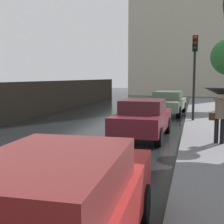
{
  "coord_description": "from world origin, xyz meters",
  "views": [
    {
      "loc": [
        4.38,
        -2.02,
        2.28
      ],
      "look_at": [
        1.81,
        7.58,
        1.13
      ],
      "focal_mm": 49.12,
      "sensor_mm": 36.0,
      "label": 1
    }
  ],
  "objects_px": {
    "car_green_near_kerb": "(168,102)",
    "pedestrian_with_umbrella_far": "(221,98)",
    "car_red_mid_road": "(60,210)",
    "traffic_light": "(195,62)",
    "car_maroon_far_ahead": "(143,118)"
  },
  "relations": [
    {
      "from": "traffic_light",
      "to": "car_red_mid_road",
      "type": "bearing_deg",
      "value": -96.52
    },
    {
      "from": "car_green_near_kerb",
      "to": "car_red_mid_road",
      "type": "distance_m",
      "value": 15.89
    },
    {
      "from": "car_green_near_kerb",
      "to": "traffic_light",
      "type": "bearing_deg",
      "value": -62.85
    },
    {
      "from": "car_maroon_far_ahead",
      "to": "pedestrian_with_umbrella_far",
      "type": "xyz_separation_m",
      "value": [
        2.65,
        -0.99,
        0.87
      ]
    },
    {
      "from": "car_red_mid_road",
      "to": "traffic_light",
      "type": "relative_size",
      "value": 1.03
    },
    {
      "from": "car_maroon_far_ahead",
      "to": "traffic_light",
      "type": "bearing_deg",
      "value": 68.5
    },
    {
      "from": "car_green_near_kerb",
      "to": "pedestrian_with_umbrella_far",
      "type": "bearing_deg",
      "value": -71.35
    },
    {
      "from": "car_red_mid_road",
      "to": "pedestrian_with_umbrella_far",
      "type": "relative_size",
      "value": 2.37
    },
    {
      "from": "pedestrian_with_umbrella_far",
      "to": "traffic_light",
      "type": "height_order",
      "value": "traffic_light"
    },
    {
      "from": "car_maroon_far_ahead",
      "to": "traffic_light",
      "type": "height_order",
      "value": "traffic_light"
    },
    {
      "from": "car_green_near_kerb",
      "to": "pedestrian_with_umbrella_far",
      "type": "height_order",
      "value": "pedestrian_with_umbrella_far"
    },
    {
      "from": "traffic_light",
      "to": "car_green_near_kerb",
      "type": "bearing_deg",
      "value": 113.5
    },
    {
      "from": "pedestrian_with_umbrella_far",
      "to": "car_red_mid_road",
      "type": "bearing_deg",
      "value": 79.42
    },
    {
      "from": "car_maroon_far_ahead",
      "to": "car_red_mid_road",
      "type": "bearing_deg",
      "value": -85.66
    },
    {
      "from": "car_green_near_kerb",
      "to": "pedestrian_with_umbrella_far",
      "type": "xyz_separation_m",
      "value": [
        2.32,
        -8.67,
        0.87
      ]
    }
  ]
}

